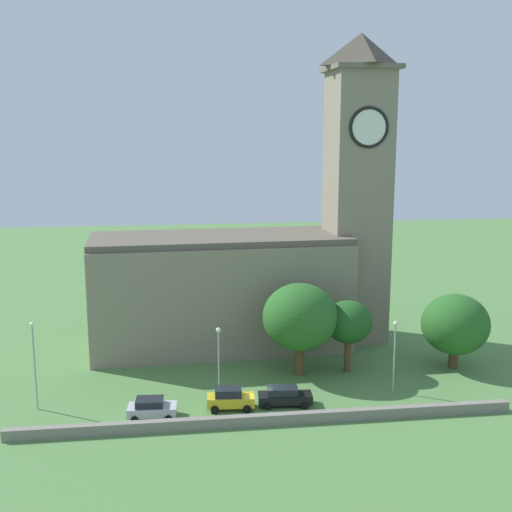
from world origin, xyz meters
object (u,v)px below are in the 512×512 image
Objects in this scene: tree_riverside_east at (348,322)px; church at (256,264)px; tree_riverside_west at (300,317)px; streetlamp_west_end at (34,353)px; streetlamp_west_mid at (219,352)px; streetlamp_central at (395,345)px; car_silver at (152,408)px; car_black at (284,396)px; car_yellow at (230,399)px; tree_by_tower at (455,324)px.

church is at bearing 127.99° from tree_riverside_east.
tree_riverside_east is 0.79× the size of tree_riverside_west.
streetlamp_west_end is 15.87m from streetlamp_west_mid.
church is 3.70× the size of tree_riverside_west.
streetlamp_west_mid is 16.14m from streetlamp_central.
tree_riverside_east is 5.02m from tree_riverside_west.
church is at bearing 58.14° from car_silver.
car_black is 0.72× the size of streetlamp_west_mid.
car_yellow is 0.62× the size of streetlamp_west_mid.
tree_riverside_west reaches higher than car_black.
car_yellow is (-4.67, -17.53, -8.25)m from church.
tree_riverside_west is at bearing 179.17° from tree_by_tower.
car_silver is 22.51m from streetlamp_central.
church reaches higher than streetlamp_west_mid.
streetlamp_west_end is at bearing -168.28° from tree_riverside_west.
streetlamp_central is at bearing -56.12° from church.
tree_riverside_east is at bearing 23.12° from car_silver.
car_yellow is at bearing -149.42° from tree_riverside_east.
car_black is 20.37m from tree_by_tower.
streetlamp_west_end is 40.57m from tree_by_tower.
car_silver is at bearing -16.96° from streetlamp_west_end.
tree_riverside_west is (14.34, 8.06, 5.05)m from car_silver.
church is at bearing 70.48° from streetlamp_west_mid.
tree_riverside_west reaches higher than streetlamp_west_mid.
car_black is at bearing -159.90° from tree_by_tower.
tree_riverside_west reaches higher than streetlamp_west_end.
streetlamp_central reaches higher than car_black.
tree_by_tower is at bearing 14.46° from car_silver.
tree_riverside_east is 0.95× the size of tree_by_tower.
car_silver is at bearing -121.86° from church.
streetlamp_west_end is 24.79m from tree_riverside_west.
streetlamp_central reaches higher than car_silver.
streetlamp_west_mid is (-0.81, 2.09, 3.59)m from car_yellow.
tree_by_tower reaches higher than streetlamp_central.
car_silver is at bearing -165.54° from tree_by_tower.
car_silver is 0.62× the size of streetlamp_west_mid.
streetlamp_west_mid is at bearing -168.61° from tree_by_tower.
tree_riverside_west is at bearing -74.07° from church.
streetlamp_west_end reaches higher than car_silver.
car_silver is 11.24m from streetlamp_west_end.
car_black is at bearing 4.70° from car_silver.
church reaches higher than car_black.
church reaches higher than tree_by_tower.
car_silver is at bearing -150.65° from tree_riverside_west.
car_black is 9.16m from tree_riverside_west.
tree_riverside_east is at bearing 21.73° from streetlamp_west_mid.
tree_by_tower reaches higher than streetlamp_west_mid.
tree_by_tower is at bearing -2.12° from tree_riverside_east.
tree_riverside_west is (24.26, 5.03, 0.73)m from streetlamp_west_end.
tree_by_tower reaches higher than car_yellow.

